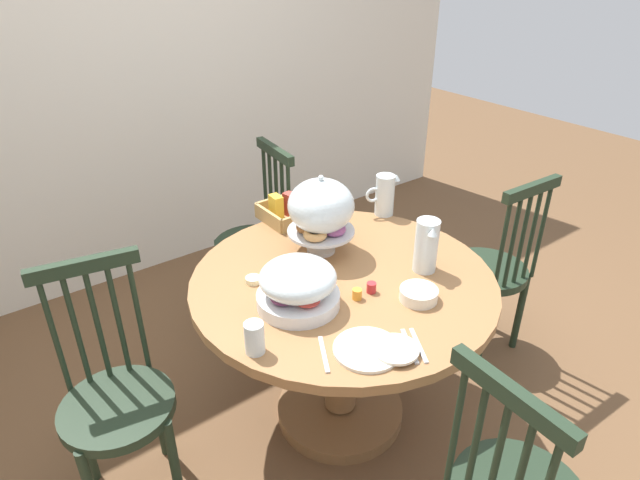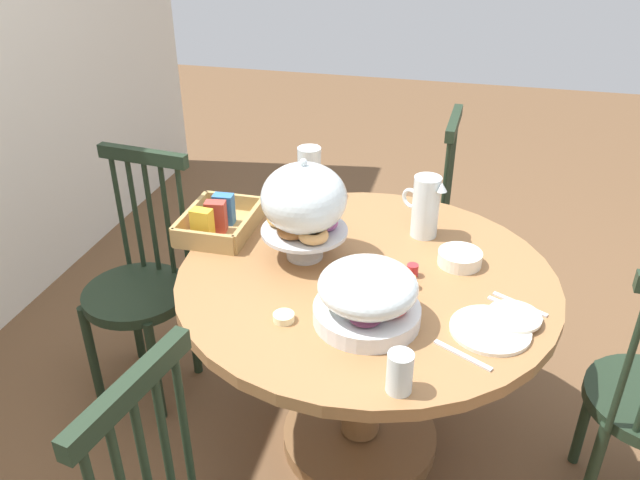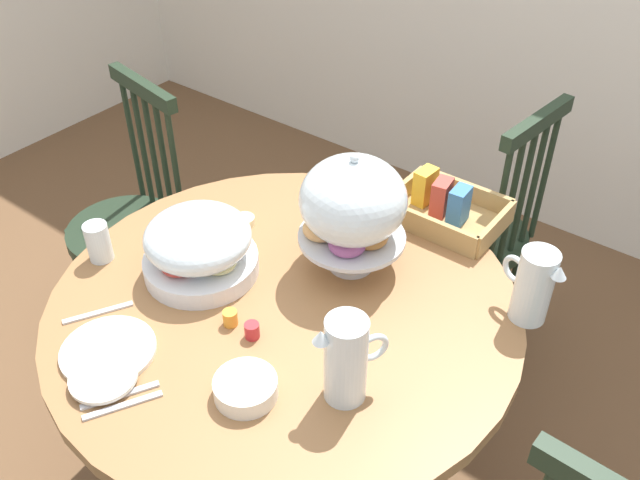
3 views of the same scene
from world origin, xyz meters
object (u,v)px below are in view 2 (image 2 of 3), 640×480
object	(u,v)px
windsor_chair_far_side	(413,225)
fruit_platter_covered	(367,296)
dining_table	(364,328)
butter_dish	(284,317)
orange_juice_pitcher	(309,174)
milk_pitcher	(425,209)
china_plate_large	(490,330)
drinking_glass	(400,372)
cereal_bowl	(460,258)
pastry_stand_with_dome	(304,203)
cereal_basket	(218,222)
china_plate_small	(514,316)
windsor_chair_near_window	(140,290)

from	to	relation	value
windsor_chair_far_side	fruit_platter_covered	world-z (taller)	windsor_chair_far_side
dining_table	butter_dish	bearing A→B (deg)	148.58
fruit_platter_covered	orange_juice_pitcher	bearing A→B (deg)	25.68
dining_table	milk_pitcher	distance (m)	0.45
china_plate_large	drinking_glass	distance (m)	0.36
orange_juice_pitcher	drinking_glass	world-z (taller)	orange_juice_pitcher
cereal_bowl	dining_table	bearing A→B (deg)	114.17
fruit_platter_covered	orange_juice_pitcher	distance (m)	0.83
china_plate_large	butter_dish	xyz separation A→B (m)	(-0.09, 0.56, 0.01)
pastry_stand_with_dome	orange_juice_pitcher	xyz separation A→B (m)	(0.45, 0.10, -0.11)
orange_juice_pitcher	drinking_glass	distance (m)	1.12
windsor_chair_far_side	cereal_basket	bearing A→B (deg)	140.49
fruit_platter_covered	milk_pitcher	bearing A→B (deg)	-10.88
cereal_basket	china_plate_small	xyz separation A→B (m)	(-0.29, -1.00, -0.02)
orange_juice_pitcher	china_plate_small	xyz separation A→B (m)	(-0.65, -0.76, -0.07)
drinking_glass	pastry_stand_with_dome	bearing A→B (deg)	34.74
china_plate_small	pastry_stand_with_dome	bearing A→B (deg)	73.05
dining_table	china_plate_large	world-z (taller)	china_plate_large
cereal_basket	china_plate_small	world-z (taller)	cereal_basket
orange_juice_pitcher	cereal_bowl	size ratio (longest dim) A/B	1.41
windsor_chair_far_side	butter_dish	distance (m)	1.25
china_plate_small	butter_dish	bearing A→B (deg)	103.49
dining_table	windsor_chair_near_window	world-z (taller)	windsor_chair_near_window
fruit_platter_covered	dining_table	bearing A→B (deg)	10.16
dining_table	cereal_bowl	bearing A→B (deg)	-65.83
windsor_chair_far_side	orange_juice_pitcher	size ratio (longest dim) A/B	4.95
china_plate_large	pastry_stand_with_dome	bearing A→B (deg)	66.02
windsor_chair_far_side	cereal_bowl	distance (m)	0.86
cereal_bowl	milk_pitcher	bearing A→B (deg)	38.27
windsor_chair_near_window	china_plate_large	distance (m)	1.34
pastry_stand_with_dome	fruit_platter_covered	world-z (taller)	pastry_stand_with_dome
china_plate_small	cereal_basket	bearing A→B (deg)	73.55
windsor_chair_near_window	cereal_basket	distance (m)	0.47
windsor_chair_near_window	windsor_chair_far_side	world-z (taller)	same
dining_table	windsor_chair_far_side	world-z (taller)	windsor_chair_far_side
orange_juice_pitcher	china_plate_small	distance (m)	1.01
windsor_chair_far_side	fruit_platter_covered	size ratio (longest dim) A/B	3.25
milk_pitcher	cereal_bowl	size ratio (longest dim) A/B	1.55
windsor_chair_far_side	pastry_stand_with_dome	size ratio (longest dim) A/B	2.83
dining_table	butter_dish	size ratio (longest dim) A/B	19.84
fruit_platter_covered	cereal_bowl	bearing A→B (deg)	-32.64
orange_juice_pitcher	windsor_chair_far_side	bearing A→B (deg)	-44.53
pastry_stand_with_dome	drinking_glass	size ratio (longest dim) A/B	3.13
fruit_platter_covered	orange_juice_pitcher	world-z (taller)	orange_juice_pitcher
pastry_stand_with_dome	orange_juice_pitcher	distance (m)	0.48
dining_table	orange_juice_pitcher	xyz separation A→B (m)	(0.51, 0.32, 0.31)
windsor_chair_near_window	pastry_stand_with_dome	size ratio (longest dim) A/B	2.83
pastry_stand_with_dome	milk_pitcher	bearing A→B (deg)	-56.36
windsor_chair_near_window	orange_juice_pitcher	size ratio (longest dim) A/B	4.95
cereal_bowl	butter_dish	distance (m)	0.63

